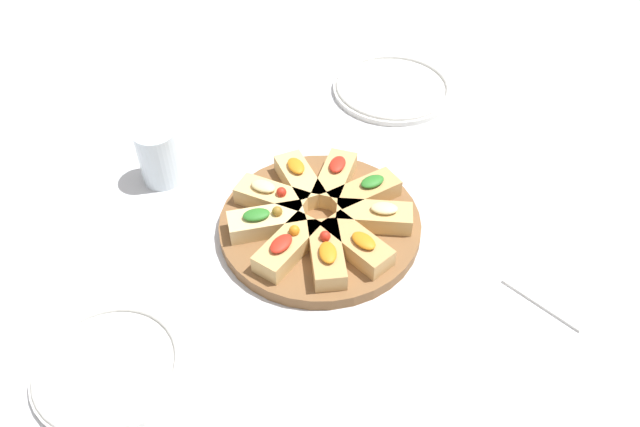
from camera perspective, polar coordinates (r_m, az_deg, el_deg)
The scene contains 15 objects.
ground_plane at distance 0.94m, azimuth 0.00°, elevation -1.45°, with size 3.00×3.00×0.00m, color silver.
serving_board at distance 0.93m, azimuth 0.00°, elevation -1.03°, with size 0.30×0.30×0.02m, color brown.
focaccia_slice_0 at distance 0.91m, azimuth -4.93°, elevation -0.74°, with size 0.12×0.09×0.04m.
focaccia_slice_1 at distance 0.87m, azimuth -2.99°, elevation -2.99°, with size 0.12×0.07×0.04m.
focaccia_slice_2 at distance 0.86m, azimuth 0.60°, elevation -3.67°, with size 0.10×0.12×0.04m.
focaccia_slice_3 at distance 0.88m, azimuth 3.55°, elevation -2.69°, with size 0.05×0.11×0.04m.
focaccia_slice_4 at distance 0.91m, azimuth 5.02°, elevation -0.26°, with size 0.11×0.11×0.04m.
focaccia_slice_5 at distance 0.95m, azimuth 4.12°, elevation 1.88°, with size 0.12×0.06×0.04m.
focaccia_slice_6 at distance 0.97m, azimuth 1.38°, elevation 3.26°, with size 0.12×0.10×0.04m.
focaccia_slice_7 at distance 0.97m, azimuth -1.90°, elevation 3.14°, with size 0.07×0.12×0.04m.
focaccia_slice_8 at distance 0.94m, azimuth -4.42°, elevation 1.51°, with size 0.09×0.12×0.04m.
plate_left at distance 0.83m, azimuth -18.82°, elevation -13.15°, with size 0.19×0.19×0.02m.
plate_right at distance 1.23m, azimuth 6.67°, elevation 11.37°, with size 0.23×0.23×0.02m.
water_glass at distance 1.02m, azimuth -14.51°, elevation 5.11°, with size 0.07×0.07×0.09m, color silver.
napkin_stack at distance 0.94m, azimuth 21.60°, elevation -5.35°, with size 0.14×0.12×0.01m, color white.
Camera 1 is at (-0.42, -0.50, 0.68)m, focal length 35.00 mm.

